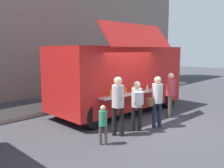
{
  "coord_description": "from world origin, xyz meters",
  "views": [
    {
      "loc": [
        -6.85,
        -4.68,
        2.57
      ],
      "look_at": [
        -0.13,
        1.59,
        1.3
      ],
      "focal_mm": 39.11,
      "sensor_mm": 36.0,
      "label": 1
    }
  ],
  "objects": [
    {
      "name": "customer_front_ordering",
      "position": [
        -0.03,
        -0.36,
        1.02
      ],
      "size": [
        0.56,
        0.37,
        1.72
      ],
      "rotation": [
        0.0,
        0.0,
        1.23
      ],
      "color": "#1D2239",
      "rests_on": "ground"
    },
    {
      "name": "food_truck_main",
      "position": [
        0.68,
        1.97,
        1.49
      ],
      "size": [
        5.82,
        3.21,
        3.51
      ],
      "rotation": [
        0.0,
        0.0,
        -0.05
      ],
      "color": "red",
      "rests_on": "ground"
    },
    {
      "name": "ground_plane",
      "position": [
        0.0,
        0.0,
        0.0
      ],
      "size": [
        60.0,
        60.0,
        0.0
      ],
      "primitive_type": "plane",
      "color": "#38383D"
    },
    {
      "name": "customer_extra_browsing",
      "position": [
        1.44,
        -0.03,
        1.03
      ],
      "size": [
        0.35,
        0.35,
        1.72
      ],
      "rotation": [
        0.0,
        0.0,
        2.02
      ],
      "color": "#50433F",
      "rests_on": "ground"
    },
    {
      "name": "customer_rear_waiting",
      "position": [
        -1.51,
        0.06,
        1.08
      ],
      "size": [
        0.37,
        0.37,
        1.8
      ],
      "rotation": [
        0.0,
        0.0,
        0.52
      ],
      "color": "black",
      "rests_on": "ground"
    },
    {
      "name": "child_near_queue",
      "position": [
        -2.32,
        -0.13,
        0.66
      ],
      "size": [
        0.23,
        0.23,
        1.11
      ],
      "rotation": [
        0.0,
        0.0,
        0.61
      ],
      "color": "#504445",
      "rests_on": "ground"
    },
    {
      "name": "customer_mid_with_backpack",
      "position": [
        -0.79,
        -0.11,
        0.99
      ],
      "size": [
        0.49,
        0.51,
        1.61
      ],
      "rotation": [
        0.0,
        0.0,
        0.86
      ],
      "color": "black",
      "rests_on": "ground"
    },
    {
      "name": "trash_bin",
      "position": [
        5.04,
        4.29,
        0.47
      ],
      "size": [
        0.6,
        0.6,
        0.95
      ],
      "primitive_type": "cylinder",
      "color": "#305F34",
      "rests_on": "ground"
    }
  ]
}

